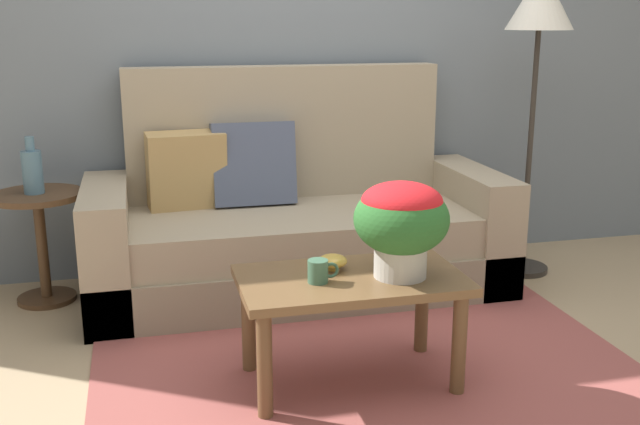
# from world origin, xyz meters

# --- Properties ---
(ground_plane) EXTENTS (14.00, 14.00, 0.00)m
(ground_plane) POSITION_xyz_m (0.00, 0.00, 0.00)
(ground_plane) COLOR tan
(wall_back) EXTENTS (6.40, 0.12, 3.00)m
(wall_back) POSITION_xyz_m (0.00, 1.32, 1.50)
(wall_back) COLOR slate
(wall_back) RESTS_ON ground
(area_rug) EXTENTS (2.25, 1.86, 0.01)m
(area_rug) POSITION_xyz_m (0.00, -0.07, 0.01)
(area_rug) COLOR #994C47
(area_rug) RESTS_ON ground
(couch) EXTENTS (2.17, 0.88, 1.17)m
(couch) POSITION_xyz_m (-0.10, 0.86, 0.34)
(couch) COLOR gray
(couch) RESTS_ON ground
(coffee_table) EXTENTS (0.87, 0.51, 0.45)m
(coffee_table) POSITION_xyz_m (-0.10, -0.28, 0.38)
(coffee_table) COLOR brown
(coffee_table) RESTS_ON ground
(side_table) EXTENTS (0.45, 0.45, 0.57)m
(side_table) POSITION_xyz_m (-1.38, 0.96, 0.40)
(side_table) COLOR #4C331E
(side_table) RESTS_ON ground
(floor_lamp) EXTENTS (0.36, 0.36, 1.68)m
(floor_lamp) POSITION_xyz_m (1.24, 0.79, 1.41)
(floor_lamp) COLOR #2D2823
(floor_lamp) RESTS_ON ground
(potted_plant) EXTENTS (0.37, 0.37, 0.37)m
(potted_plant) POSITION_xyz_m (0.08, -0.33, 0.68)
(potted_plant) COLOR #B7B2A8
(potted_plant) RESTS_ON coffee_table
(coffee_mug) EXTENTS (0.12, 0.08, 0.09)m
(coffee_mug) POSITION_xyz_m (-0.24, -0.32, 0.50)
(coffee_mug) COLOR #3D664C
(coffee_mug) RESTS_ON coffee_table
(snack_bowl) EXTENTS (0.12, 0.12, 0.06)m
(snack_bowl) POSITION_xyz_m (-0.15, -0.19, 0.49)
(snack_bowl) COLOR gold
(snack_bowl) RESTS_ON coffee_table
(table_vase) EXTENTS (0.10, 0.10, 0.29)m
(table_vase) POSITION_xyz_m (-1.39, 0.95, 0.69)
(table_vase) COLOR slate
(table_vase) RESTS_ON side_table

